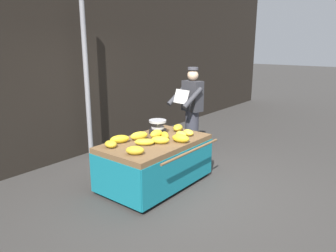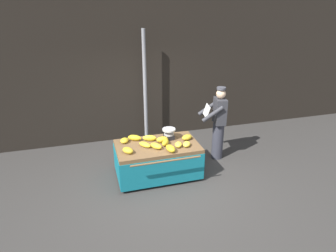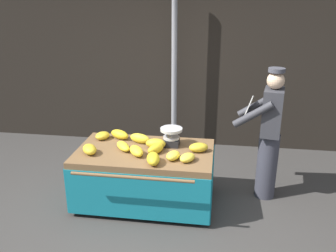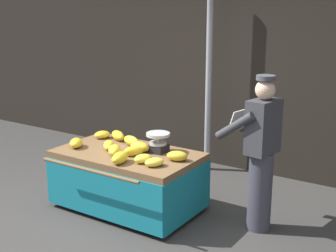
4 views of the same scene
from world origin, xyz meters
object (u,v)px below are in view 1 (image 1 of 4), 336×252
at_px(street_pole, 87,84).
at_px(vendor_person, 192,111).
at_px(banana_bunch_8, 160,140).
at_px(banana_bunch_0, 188,133).
at_px(banana_cart, 155,153).
at_px(banana_bunch_2, 157,134).
at_px(banana_bunch_9, 111,144).
at_px(banana_bunch_5, 165,136).
at_px(banana_bunch_6, 139,136).
at_px(banana_bunch_1, 181,138).
at_px(weighing_scale, 158,127).
at_px(banana_bunch_10, 120,139).
at_px(banana_bunch_7, 181,134).
at_px(banana_bunch_3, 135,150).
at_px(banana_bunch_11, 144,142).
at_px(banana_bunch_4, 178,128).

distance_m(street_pole, vendor_person, 2.03).
bearing_deg(banana_bunch_8, street_pole, 83.94).
bearing_deg(banana_bunch_0, banana_bunch_8, 172.94).
distance_m(banana_cart, banana_bunch_0, 0.65).
bearing_deg(banana_bunch_2, vendor_person, 11.69).
bearing_deg(banana_cart, banana_bunch_9, 155.82).
bearing_deg(banana_cart, banana_bunch_2, 31.35).
relative_size(banana_cart, banana_bunch_5, 7.34).
relative_size(banana_bunch_0, banana_bunch_6, 0.76).
bearing_deg(banana_bunch_2, banana_bunch_1, -84.05).
relative_size(street_pole, banana_bunch_5, 12.29).
distance_m(weighing_scale, banana_bunch_10, 0.73).
xyz_separation_m(street_pole, banana_bunch_0, (0.42, -1.98, -0.67)).
distance_m(weighing_scale, banana_bunch_7, 0.43).
height_order(banana_bunch_1, banana_bunch_3, banana_bunch_1).
bearing_deg(banana_bunch_3, banana_bunch_0, -1.80).
distance_m(street_pole, banana_bunch_8, 2.02).
height_order(banana_bunch_7, banana_bunch_10, banana_bunch_10).
bearing_deg(street_pole, banana_bunch_11, -102.77).
relative_size(banana_bunch_2, banana_bunch_11, 0.88).
height_order(banana_bunch_3, banana_bunch_5, banana_bunch_5).
distance_m(banana_bunch_4, banana_bunch_7, 0.39).
bearing_deg(banana_bunch_3, vendor_person, 14.63).
bearing_deg(banana_bunch_10, banana_bunch_0, -30.50).
distance_m(banana_bunch_1, vendor_person, 1.53).
height_order(banana_cart, vendor_person, vendor_person).
relative_size(banana_bunch_3, banana_bunch_6, 0.86).
height_order(banana_bunch_4, banana_bunch_9, banana_bunch_4).
relative_size(banana_bunch_2, banana_bunch_6, 0.87).
height_order(banana_bunch_1, banana_bunch_5, banana_bunch_1).
relative_size(banana_cart, banana_bunch_8, 6.32).
xyz_separation_m(weighing_scale, banana_bunch_5, (-0.15, -0.27, -0.06)).
relative_size(banana_bunch_10, vendor_person, 0.17).
xyz_separation_m(banana_bunch_5, banana_bunch_10, (-0.56, 0.41, 0.00)).
bearing_deg(banana_bunch_0, banana_bunch_9, 156.45).
relative_size(banana_bunch_0, banana_bunch_8, 0.80).
distance_m(banana_bunch_3, banana_bunch_11, 0.41).
relative_size(banana_bunch_6, banana_bunch_11, 1.01).
bearing_deg(banana_bunch_1, banana_bunch_0, 17.94).
height_order(banana_bunch_6, banana_bunch_9, banana_bunch_6).
bearing_deg(banana_bunch_9, street_pole, 62.25).
height_order(banana_bunch_2, vendor_person, vendor_person).
height_order(banana_bunch_2, banana_bunch_7, banana_bunch_2).
relative_size(banana_bunch_1, banana_bunch_8, 1.00).
relative_size(banana_bunch_3, banana_bunch_8, 0.91).
xyz_separation_m(banana_bunch_3, banana_bunch_8, (0.57, 0.04, -0.00)).
relative_size(banana_bunch_0, banana_bunch_11, 0.76).
xyz_separation_m(weighing_scale, banana_bunch_2, (-0.17, -0.12, -0.05)).
bearing_deg(banana_bunch_11, vendor_person, 12.37).
bearing_deg(banana_bunch_1, banana_bunch_9, 141.68).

